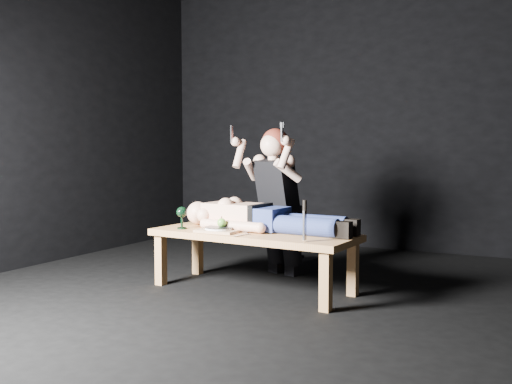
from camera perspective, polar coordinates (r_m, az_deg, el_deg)
ground at (r=4.06m, az=1.62°, el=-10.96°), size 5.00×5.00×0.00m
back_wall at (r=6.28m, az=11.69°, el=8.06°), size 5.00×0.00×5.00m
table at (r=4.28m, az=-0.31°, el=-7.07°), size 1.63×0.71×0.45m
lying_man at (r=4.30m, az=1.01°, el=-2.34°), size 1.50×0.56×0.24m
kneeling_woman at (r=4.78m, az=2.74°, el=-0.82°), size 0.88×0.93×1.29m
serving_tray at (r=4.24m, az=-3.83°, el=-3.96°), size 0.32×0.23×0.02m
plate at (r=4.24m, az=-3.83°, el=-3.73°), size 0.21×0.21×0.02m
apple at (r=4.23m, az=-3.54°, el=-3.16°), size 0.07×0.07×0.07m
goblet at (r=4.43m, az=-7.61°, el=-2.63°), size 0.09×0.09×0.18m
fork_flat at (r=4.34m, az=-5.87°, el=-3.89°), size 0.05×0.17×0.01m
knife_flat at (r=4.05m, az=-1.45°, el=-4.43°), size 0.04×0.17×0.01m
spoon_flat at (r=4.16m, az=-1.08°, el=-4.20°), size 0.14×0.12×0.01m
carving_knife at (r=3.77m, az=5.01°, el=-2.97°), size 0.04×0.04×0.28m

